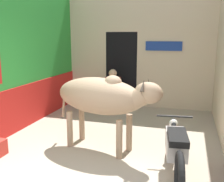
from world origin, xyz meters
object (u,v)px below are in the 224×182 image
Objects in this scene: cow at (103,97)px; shopkeeper_seated at (112,89)px; motorcycle_near at (176,148)px; plastic_stool at (98,102)px.

cow is 2.70m from shopkeeper_seated.
motorcycle_near is at bearing -24.93° from cow.
shopkeeper_seated is 0.58m from plastic_stool.
cow is at bearing 155.07° from motorcycle_near.
shopkeeper_seated reaches higher than plastic_stool.
cow is at bearing -68.66° from plastic_stool.
plastic_stool is at bearing -174.66° from shopkeeper_seated.
motorcycle_near is 3.77m from shopkeeper_seated.
shopkeeper_seated is at bearing 5.34° from plastic_stool.
shopkeeper_seated reaches higher than motorcycle_near.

